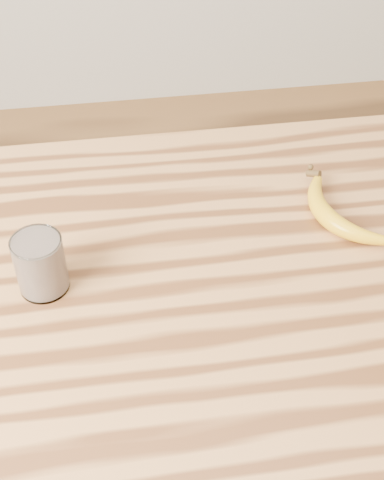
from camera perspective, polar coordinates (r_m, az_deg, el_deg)
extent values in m
cube|color=#B07743|center=(1.01, -6.10, -5.19)|extent=(1.20, 0.80, 0.04)
cylinder|color=brown|center=(1.66, 13.22, -4.60)|extent=(0.06, 0.06, 0.86)
cylinder|color=white|center=(0.99, -12.82, -2.04)|extent=(0.07, 0.07, 0.09)
torus|color=white|center=(0.96, -13.23, -0.14)|extent=(0.07, 0.07, 0.00)
cylinder|color=beige|center=(0.99, -12.82, -2.02)|extent=(0.07, 0.07, 0.09)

